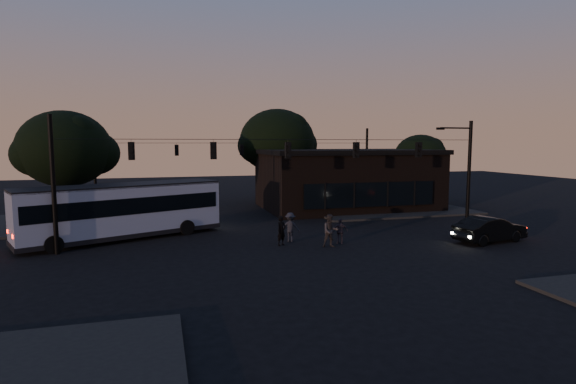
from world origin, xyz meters
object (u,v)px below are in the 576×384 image
object	(u,v)px
building	(346,179)
pedestrian_d	(290,227)
pedestrian_c	(340,231)
car	(490,229)
pedestrian_b	(330,231)
pedestrian_a	(281,231)
bus	(123,208)

from	to	relation	value
building	pedestrian_d	distance (m)	15.41
pedestrian_c	building	bearing A→B (deg)	-102.69
car	pedestrian_b	bearing A→B (deg)	71.66
building	pedestrian_c	size ratio (longest dim) A/B	10.11
building	pedestrian_a	bearing A→B (deg)	-126.30
pedestrian_c	pedestrian_d	distance (m)	3.05
pedestrian_a	pedestrian_b	size ratio (longest dim) A/B	0.91
pedestrian_d	pedestrian_b	bearing A→B (deg)	153.03
building	car	bearing A→B (deg)	-80.52
pedestrian_a	pedestrian_d	distance (m)	1.22
pedestrian_b	building	bearing A→B (deg)	70.55
pedestrian_b	pedestrian_d	world-z (taller)	pedestrian_b
car	pedestrian_b	size ratio (longest dim) A/B	2.48
pedestrian_d	car	bearing A→B (deg)	-174.94
building	pedestrian_d	bearing A→B (deg)	-125.91
building	bus	xyz separation A→B (m)	(-18.82, -8.84, -0.77)
pedestrian_a	pedestrian_d	world-z (taller)	pedestrian_d
building	pedestrian_b	size ratio (longest dim) A/B	8.04
pedestrian_a	car	bearing A→B (deg)	-42.51
car	pedestrian_d	distance (m)	12.13
bus	pedestrian_a	xyz separation A→B (m)	(9.04, -4.47, -1.06)
car	pedestrian_b	distance (m)	9.91
pedestrian_a	pedestrian_b	bearing A→B (deg)	-54.53
bus	pedestrian_b	size ratio (longest dim) A/B	6.45
bus	car	bearing A→B (deg)	-41.22
bus	car	size ratio (longest dim) A/B	2.60
pedestrian_c	car	bearing A→B (deg)	178.87
bus	pedestrian_d	world-z (taller)	bus
pedestrian_d	pedestrian_c	bearing A→B (deg)	173.81
pedestrian_c	pedestrian_d	xyz separation A→B (m)	(-2.70, 1.42, 0.13)
building	bus	distance (m)	20.81
pedestrian_a	building	bearing A→B (deg)	22.78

